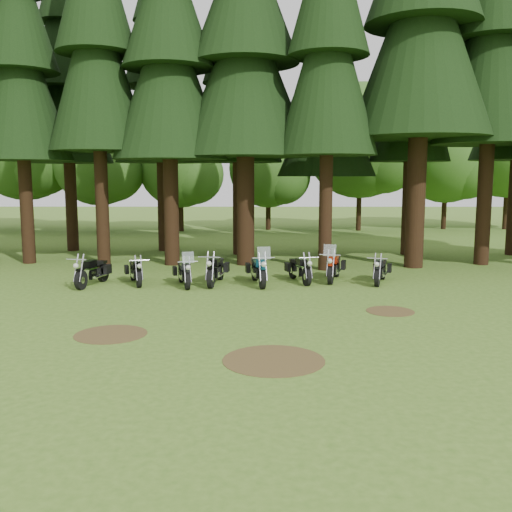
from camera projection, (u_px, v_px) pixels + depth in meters
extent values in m
plane|color=#436B1F|center=(235.00, 315.00, 16.10)|extent=(120.00, 120.00, 0.00)
cylinder|color=#311D10|center=(26.00, 202.00, 25.52)|extent=(0.58, 0.58, 5.53)
cone|color=black|center=(20.00, 80.00, 24.79)|extent=(4.32, 4.32, 6.91)
cone|color=black|center=(15.00, 1.00, 24.34)|extent=(3.46, 3.46, 5.83)
cylinder|color=#311D10|center=(102.00, 197.00, 25.15)|extent=(0.58, 0.58, 5.99)
cone|color=black|center=(97.00, 63.00, 24.37)|extent=(4.32, 4.32, 7.49)
cylinder|color=#311D10|center=(171.00, 202.00, 25.06)|extent=(0.66, 0.66, 5.57)
cone|color=black|center=(169.00, 77.00, 24.33)|extent=(4.95, 4.95, 6.96)
cylinder|color=#311D10|center=(246.00, 201.00, 25.07)|extent=(0.77, 0.77, 5.70)
cone|color=black|center=(245.00, 72.00, 24.32)|extent=(5.81, 5.81, 7.12)
cylinder|color=#311D10|center=(326.00, 202.00, 23.64)|extent=(0.55, 0.55, 5.71)
cone|color=black|center=(328.00, 65.00, 22.89)|extent=(4.15, 4.15, 7.14)
cylinder|color=#311D10|center=(416.00, 190.00, 24.28)|extent=(0.80, 0.80, 6.62)
cone|color=black|center=(422.00, 35.00, 23.41)|extent=(5.98, 5.98, 8.27)
cylinder|color=#311D10|center=(485.00, 193.00, 25.11)|extent=(0.64, 0.64, 6.35)
cone|color=black|center=(493.00, 50.00, 24.27)|extent=(4.79, 4.79, 7.93)
cylinder|color=#311D10|center=(71.00, 198.00, 30.00)|extent=(0.60, 0.60, 5.53)
cone|color=black|center=(66.00, 95.00, 29.27)|extent=(4.52, 4.52, 6.91)
cone|color=black|center=(64.00, 29.00, 28.82)|extent=(3.62, 3.62, 5.83)
cylinder|color=#311D10|center=(164.00, 198.00, 30.02)|extent=(0.65, 0.65, 5.55)
cone|color=black|center=(161.00, 94.00, 29.29)|extent=(4.85, 4.85, 6.94)
cone|color=black|center=(160.00, 28.00, 28.84)|extent=(3.88, 3.88, 5.86)
cylinder|color=#311D10|center=(239.00, 200.00, 28.54)|extent=(0.58, 0.58, 5.52)
cone|color=black|center=(238.00, 91.00, 27.82)|extent=(4.35, 4.35, 6.90)
cone|color=black|center=(238.00, 21.00, 27.37)|extent=(3.48, 3.48, 5.83)
cylinder|color=#311D10|center=(326.00, 207.00, 28.87)|extent=(0.66, 0.66, 4.70)
cone|color=black|center=(327.00, 117.00, 28.26)|extent=(4.94, 4.94, 5.87)
cone|color=black|center=(328.00, 59.00, 27.88)|extent=(3.95, 3.95, 4.96)
cone|color=black|center=(329.00, 12.00, 27.57)|extent=(2.77, 2.77, 3.91)
cylinder|color=#311D10|center=(408.00, 199.00, 28.40)|extent=(0.53, 0.53, 5.56)
cone|color=black|center=(412.00, 89.00, 27.67)|extent=(3.94, 3.94, 6.95)
cone|color=black|center=(414.00, 18.00, 27.22)|extent=(3.15, 3.15, 5.87)
cylinder|color=#311D10|center=(28.00, 208.00, 41.74)|extent=(0.36, 0.36, 3.29)
sphere|color=#2E5B1C|center=(24.00, 147.00, 41.14)|extent=(7.69, 7.69, 7.69)
sphere|color=#2E5B1C|center=(38.00, 157.00, 40.37)|extent=(5.49, 5.49, 5.49)
cylinder|color=#311D10|center=(100.00, 212.00, 40.73)|extent=(0.36, 0.36, 2.80)
sphere|color=#2E5B1C|center=(98.00, 159.00, 40.21)|extent=(6.53, 6.53, 6.53)
sphere|color=#2E5B1C|center=(112.00, 168.00, 39.56)|extent=(4.67, 4.67, 4.67)
cylinder|color=#311D10|center=(181.00, 214.00, 41.03)|extent=(0.36, 0.36, 2.55)
sphere|color=#2E5B1C|center=(180.00, 166.00, 40.57)|extent=(5.95, 5.95, 5.95)
sphere|color=#2E5B1C|center=(194.00, 174.00, 39.97)|extent=(4.25, 4.25, 4.25)
cylinder|color=#311D10|center=(268.00, 213.00, 42.17)|extent=(0.36, 0.36, 2.47)
sphere|color=#2E5B1C|center=(268.00, 168.00, 41.72)|extent=(5.76, 5.76, 5.76)
sphere|color=#2E5B1C|center=(282.00, 176.00, 41.14)|extent=(4.12, 4.12, 4.12)
cylinder|color=#311D10|center=(359.00, 206.00, 41.52)|extent=(0.36, 0.36, 3.52)
sphere|color=#2E5B1C|center=(360.00, 141.00, 40.88)|extent=(8.21, 8.21, 8.21)
sphere|color=#2E5B1C|center=(383.00, 152.00, 40.05)|extent=(5.87, 5.87, 5.87)
cylinder|color=#311D10|center=(444.00, 209.00, 42.76)|extent=(0.36, 0.36, 2.94)
sphere|color=#2E5B1C|center=(446.00, 157.00, 42.22)|extent=(6.86, 6.86, 6.86)
sphere|color=#2E5B1C|center=(466.00, 166.00, 41.53)|extent=(4.90, 4.90, 4.90)
cylinder|color=#311D10|center=(506.00, 206.00, 42.55)|extent=(0.36, 0.36, 3.52)
sphere|color=#2E5B1C|center=(510.00, 142.00, 41.91)|extent=(8.20, 8.20, 8.20)
cylinder|color=#4C3D1E|center=(111.00, 334.00, 14.14)|extent=(1.80, 1.80, 0.01)
cylinder|color=#4C3D1E|center=(390.00, 311.00, 16.57)|extent=(1.40, 1.40, 0.01)
cylinder|color=#4C3D1E|center=(274.00, 360.00, 12.13)|extent=(2.20, 2.20, 0.01)
cylinder|color=black|center=(81.00, 280.00, 19.70)|extent=(0.29, 0.70, 0.69)
cylinder|color=black|center=(103.00, 272.00, 21.25)|extent=(0.29, 0.70, 0.69)
cube|color=silver|center=(93.00, 273.00, 20.51)|extent=(0.44, 0.77, 0.35)
cube|color=black|center=(89.00, 264.00, 20.23)|extent=(0.42, 0.62, 0.25)
cube|color=black|center=(96.00, 263.00, 20.70)|extent=(0.42, 0.62, 0.12)
cylinder|color=black|center=(139.00, 279.00, 20.10)|extent=(0.34, 0.64, 0.63)
cylinder|color=black|center=(133.00, 272.00, 21.48)|extent=(0.34, 0.64, 0.63)
cube|color=silver|center=(136.00, 273.00, 20.82)|extent=(0.48, 0.72, 0.32)
cube|color=black|center=(136.00, 264.00, 20.57)|extent=(0.45, 0.59, 0.23)
cube|color=black|center=(134.00, 264.00, 20.98)|extent=(0.45, 0.59, 0.11)
cylinder|color=black|center=(187.00, 281.00, 19.70)|extent=(0.30, 0.65, 0.64)
cylinder|color=black|center=(181.00, 274.00, 21.13)|extent=(0.30, 0.65, 0.64)
cube|color=silver|center=(184.00, 274.00, 20.45)|extent=(0.44, 0.72, 0.33)
cube|color=#222227|center=(185.00, 266.00, 20.19)|extent=(0.42, 0.59, 0.23)
cube|color=black|center=(183.00, 265.00, 20.62)|extent=(0.42, 0.59, 0.12)
cube|color=silver|center=(188.00, 257.00, 19.31)|extent=(0.42, 0.23, 0.38)
cylinder|color=black|center=(211.00, 278.00, 19.97)|extent=(0.24, 0.73, 0.71)
cylinder|color=black|center=(220.00, 271.00, 21.61)|extent=(0.24, 0.73, 0.71)
cube|color=silver|center=(216.00, 271.00, 20.83)|extent=(0.40, 0.79, 0.37)
cube|color=black|center=(215.00, 262.00, 20.53)|extent=(0.40, 0.63, 0.26)
cube|color=black|center=(217.00, 261.00, 21.03)|extent=(0.40, 0.63, 0.13)
cylinder|color=black|center=(262.00, 279.00, 19.84)|extent=(0.27, 0.73, 0.71)
cylinder|color=black|center=(255.00, 271.00, 21.47)|extent=(0.27, 0.73, 0.71)
cube|color=silver|center=(258.00, 272.00, 20.69)|extent=(0.42, 0.79, 0.37)
cube|color=navy|center=(259.00, 263.00, 20.40)|extent=(0.42, 0.64, 0.26)
cube|color=black|center=(257.00, 262.00, 20.89)|extent=(0.42, 0.64, 0.13)
cube|color=silver|center=(264.00, 253.00, 19.39)|extent=(0.47, 0.21, 0.43)
cylinder|color=black|center=(307.00, 277.00, 20.42)|extent=(0.31, 0.68, 0.66)
cylinder|color=black|center=(293.00, 270.00, 21.91)|extent=(0.31, 0.68, 0.66)
cube|color=silver|center=(299.00, 271.00, 21.20)|extent=(0.46, 0.75, 0.34)
cube|color=black|center=(301.00, 262.00, 20.93)|extent=(0.44, 0.61, 0.24)
cube|color=black|center=(297.00, 261.00, 21.37)|extent=(0.44, 0.61, 0.12)
cylinder|color=black|center=(331.00, 275.00, 20.70)|extent=(0.33, 0.71, 0.70)
cylinder|color=black|center=(337.00, 268.00, 22.27)|extent=(0.33, 0.71, 0.70)
cube|color=silver|center=(334.00, 269.00, 21.52)|extent=(0.48, 0.79, 0.36)
cube|color=#A7210C|center=(333.00, 259.00, 21.23)|extent=(0.46, 0.65, 0.25)
cube|color=black|center=(335.00, 259.00, 21.71)|extent=(0.46, 0.65, 0.13)
cube|color=silver|center=(330.00, 250.00, 20.27)|extent=(0.46, 0.25, 0.42)
cylinder|color=black|center=(377.00, 278.00, 20.27)|extent=(0.35, 0.67, 0.66)
cylinder|color=black|center=(383.00, 271.00, 21.70)|extent=(0.35, 0.67, 0.66)
cube|color=silver|center=(380.00, 272.00, 21.02)|extent=(0.49, 0.75, 0.34)
cube|color=black|center=(380.00, 263.00, 20.76)|extent=(0.46, 0.61, 0.24)
cube|color=black|center=(382.00, 262.00, 21.19)|extent=(0.46, 0.61, 0.12)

